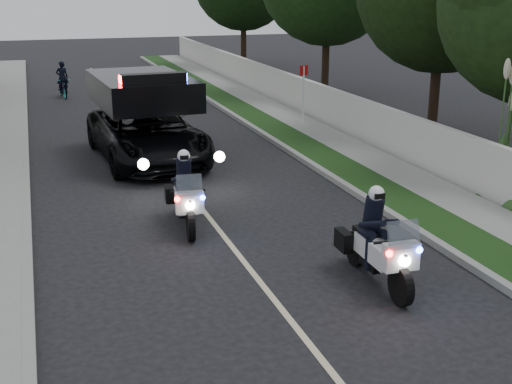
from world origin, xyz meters
TOP-DOWN VIEW (x-y plane):
  - ground at (0.00, 0.00)m, footprint 120.00×120.00m
  - curb_right at (4.10, 10.00)m, footprint 0.20×60.00m
  - grass_verge at (4.80, 10.00)m, footprint 1.20×60.00m
  - sidewalk_right at (6.10, 10.00)m, footprint 1.40×60.00m
  - property_wall at (7.10, 10.00)m, footprint 0.22×60.00m
  - curb_left at (-4.10, 10.00)m, footprint 0.20×60.00m
  - lane_marking at (0.00, 10.00)m, footprint 0.12×50.00m
  - police_moto_left at (-0.64, 3.94)m, footprint 0.96×2.16m
  - police_moto_right at (2.02, -0.14)m, footprint 0.81×2.19m
  - police_suv at (-0.46, 10.18)m, footprint 3.32×6.46m
  - bicycle at (-2.29, 23.51)m, footprint 0.83×1.82m
  - cyclist at (-2.29, 23.51)m, footprint 0.58×0.42m
  - sign_post at (6.00, 13.21)m, footprint 0.48×0.48m
  - pampas_far at (7.60, 3.64)m, footprint 1.48×1.48m
  - tree_right_c at (10.20, 10.89)m, footprint 7.37×7.37m
  - tree_right_d at (10.05, 20.28)m, footprint 6.74×6.74m
  - tree_right_e at (9.63, 32.41)m, footprint 8.02×8.02m

SIDE VIEW (x-z plane):
  - ground at x=0.00m, z-range 0.00..0.00m
  - police_moto_left at x=-0.64m, z-range -0.89..0.89m
  - police_moto_right at x=2.02m, z-range -0.92..0.92m
  - police_suv at x=-0.46m, z-range -1.53..1.53m
  - bicycle at x=-2.29m, z-range -0.46..0.46m
  - cyclist at x=-2.29m, z-range -0.77..0.77m
  - sign_post at x=6.00m, z-range -1.23..1.23m
  - pampas_far at x=7.60m, z-range -1.87..1.87m
  - tree_right_c at x=10.20m, z-range -5.11..5.11m
  - tree_right_d at x=10.05m, z-range -5.50..5.50m
  - tree_right_e at x=9.63m, z-range -5.39..5.39m
  - lane_marking at x=0.00m, z-range 0.00..0.01m
  - curb_right at x=4.10m, z-range 0.00..0.15m
  - curb_left at x=-4.10m, z-range 0.00..0.15m
  - grass_verge at x=4.80m, z-range 0.00..0.16m
  - sidewalk_right at x=6.10m, z-range 0.00..0.16m
  - property_wall at x=7.10m, z-range 0.00..1.50m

